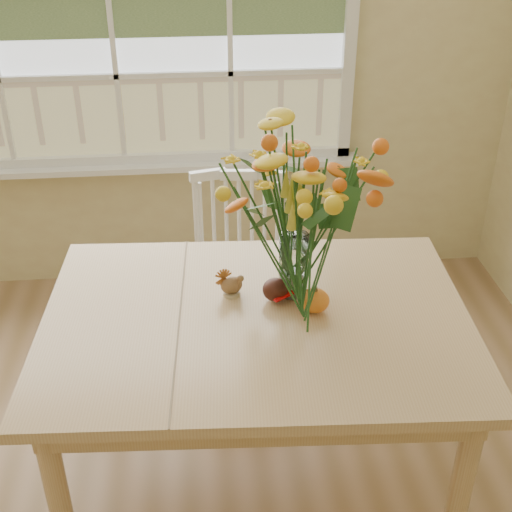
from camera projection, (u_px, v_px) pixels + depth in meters
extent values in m
cube|color=#D0BD85|center=(112.00, 32.00, 3.21)|extent=(4.00, 0.02, 2.70)
cube|color=white|center=(125.00, 168.00, 3.49)|extent=(2.42, 0.12, 0.03)
cube|color=tan|center=(257.00, 321.00, 2.27)|extent=(1.47, 1.09, 0.04)
cube|color=tan|center=(257.00, 338.00, 2.31)|extent=(1.34, 0.96, 0.10)
cylinder|color=tan|center=(60.00, 507.00, 2.09)|extent=(0.07, 0.07, 0.72)
cylinder|color=tan|center=(102.00, 339.00, 2.80)|extent=(0.07, 0.07, 0.72)
cylinder|color=tan|center=(460.00, 494.00, 2.13)|extent=(0.07, 0.07, 0.72)
cylinder|color=tan|center=(401.00, 332.00, 2.85)|extent=(0.07, 0.07, 0.72)
cube|color=white|center=(240.00, 287.00, 3.02)|extent=(0.45, 0.43, 0.05)
cube|color=white|center=(239.00, 223.00, 3.04)|extent=(0.42, 0.07, 0.47)
cylinder|color=white|center=(203.00, 349.00, 3.00)|extent=(0.03, 0.03, 0.40)
cylinder|color=white|center=(207.00, 309.00, 3.26)|extent=(0.03, 0.03, 0.40)
cylinder|color=white|center=(276.00, 348.00, 3.01)|extent=(0.03, 0.03, 0.40)
cylinder|color=white|center=(274.00, 309.00, 3.26)|extent=(0.03, 0.03, 0.40)
cylinder|color=white|center=(293.00, 264.00, 2.33)|extent=(0.10, 0.10, 0.23)
ellipsoid|color=#DD5C1A|center=(315.00, 301.00, 2.27)|extent=(0.10, 0.10, 0.08)
cylinder|color=#CCB78C|center=(232.00, 293.00, 2.37)|extent=(0.06, 0.06, 0.01)
ellipsoid|color=brown|center=(231.00, 285.00, 2.35)|extent=(0.09, 0.07, 0.06)
ellipsoid|color=#38160F|center=(275.00, 291.00, 2.32)|extent=(0.09, 0.09, 0.08)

